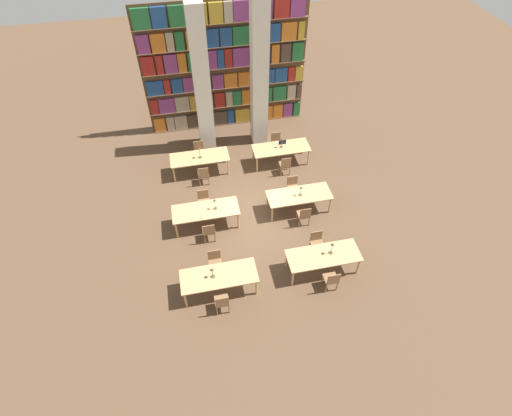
# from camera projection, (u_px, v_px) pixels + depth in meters

# --- Properties ---
(ground_plane) EXTENTS (40.00, 40.00, 0.00)m
(ground_plane) POSITION_uv_depth(u_px,v_px,m) (254.00, 216.00, 14.69)
(ground_plane) COLOR brown
(bookshelf_bank) EXTENTS (6.93, 0.35, 5.50)m
(bookshelf_bank) POSITION_uv_depth(u_px,v_px,m) (225.00, 68.00, 16.76)
(bookshelf_bank) COLOR brown
(bookshelf_bank) RESTS_ON ground_plane
(pillar_left) EXTENTS (0.64, 0.64, 6.00)m
(pillar_left) POSITION_uv_depth(u_px,v_px,m) (202.00, 83.00, 15.39)
(pillar_left) COLOR beige
(pillar_left) RESTS_ON ground_plane
(pillar_center) EXTENTS (0.64, 0.64, 6.00)m
(pillar_center) POSITION_uv_depth(u_px,v_px,m) (259.00, 77.00, 15.71)
(pillar_center) COLOR beige
(pillar_center) RESTS_ON ground_plane
(reading_table_0) EXTENTS (2.32, 0.91, 0.77)m
(reading_table_0) POSITION_uv_depth(u_px,v_px,m) (219.00, 277.00, 12.03)
(reading_table_0) COLOR tan
(reading_table_0) RESTS_ON ground_plane
(chair_0) EXTENTS (0.42, 0.40, 0.90)m
(chair_0) POSITION_uv_depth(u_px,v_px,m) (222.00, 302.00, 11.67)
(chair_0) COLOR olive
(chair_0) RESTS_ON ground_plane
(chair_1) EXTENTS (0.42, 0.40, 0.90)m
(chair_1) POSITION_uv_depth(u_px,v_px,m) (215.00, 262.00, 12.67)
(chair_1) COLOR olive
(chair_1) RESTS_ON ground_plane
(desk_lamp_0) EXTENTS (0.14, 0.14, 0.41)m
(desk_lamp_0) POSITION_uv_depth(u_px,v_px,m) (212.00, 271.00, 11.75)
(desk_lamp_0) COLOR brown
(desk_lamp_0) RESTS_ON reading_table_0
(reading_table_1) EXTENTS (2.32, 0.91, 0.77)m
(reading_table_1) POSITION_uv_depth(u_px,v_px,m) (323.00, 257.00, 12.55)
(reading_table_1) COLOR tan
(reading_table_1) RESTS_ON ground_plane
(chair_2) EXTENTS (0.42, 0.40, 0.90)m
(chair_2) POSITION_uv_depth(u_px,v_px,m) (332.00, 279.00, 12.21)
(chair_2) COLOR olive
(chair_2) RESTS_ON ground_plane
(chair_3) EXTENTS (0.42, 0.40, 0.90)m
(chair_3) POSITION_uv_depth(u_px,v_px,m) (317.00, 242.00, 13.21)
(chair_3) COLOR olive
(chair_3) RESTS_ON ground_plane
(desk_lamp_1) EXTENTS (0.14, 0.14, 0.48)m
(desk_lamp_1) POSITION_uv_depth(u_px,v_px,m) (332.00, 247.00, 12.32)
(desk_lamp_1) COLOR brown
(desk_lamp_1) RESTS_ON reading_table_1
(reading_table_2) EXTENTS (2.32, 0.91, 0.77)m
(reading_table_2) POSITION_uv_depth(u_px,v_px,m) (206.00, 211.00, 13.89)
(reading_table_2) COLOR tan
(reading_table_2) RESTS_ON ground_plane
(chair_4) EXTENTS (0.42, 0.40, 0.90)m
(chair_4) POSITION_uv_depth(u_px,v_px,m) (209.00, 231.00, 13.54)
(chair_4) COLOR olive
(chair_4) RESTS_ON ground_plane
(chair_5) EXTENTS (0.42, 0.40, 0.90)m
(chair_5) POSITION_uv_depth(u_px,v_px,m) (204.00, 200.00, 14.54)
(chair_5) COLOR olive
(chair_5) RESTS_ON ground_plane
(desk_lamp_2) EXTENTS (0.14, 0.14, 0.46)m
(desk_lamp_2) POSITION_uv_depth(u_px,v_px,m) (215.00, 202.00, 13.65)
(desk_lamp_2) COLOR brown
(desk_lamp_2) RESTS_ON reading_table_2
(reading_table_3) EXTENTS (2.32, 0.91, 0.77)m
(reading_table_3) POSITION_uv_depth(u_px,v_px,m) (299.00, 196.00, 14.41)
(reading_table_3) COLOR tan
(reading_table_3) RESTS_ON ground_plane
(chair_6) EXTENTS (0.42, 0.40, 0.90)m
(chair_6) POSITION_uv_depth(u_px,v_px,m) (304.00, 215.00, 14.06)
(chair_6) COLOR olive
(chair_6) RESTS_ON ground_plane
(chair_7) EXTENTS (0.42, 0.40, 0.90)m
(chair_7) POSITION_uv_depth(u_px,v_px,m) (293.00, 186.00, 15.05)
(chair_7) COLOR olive
(chair_7) RESTS_ON ground_plane
(desk_lamp_3) EXTENTS (0.14, 0.14, 0.42)m
(desk_lamp_3) POSITION_uv_depth(u_px,v_px,m) (301.00, 189.00, 14.13)
(desk_lamp_3) COLOR brown
(desk_lamp_3) RESTS_ON reading_table_3
(reading_table_4) EXTENTS (2.32, 0.91, 0.77)m
(reading_table_4) POSITION_uv_depth(u_px,v_px,m) (200.00, 158.00, 15.87)
(reading_table_4) COLOR tan
(reading_table_4) RESTS_ON ground_plane
(chair_8) EXTENTS (0.42, 0.40, 0.90)m
(chair_8) POSITION_uv_depth(u_px,v_px,m) (203.00, 174.00, 15.53)
(chair_8) COLOR olive
(chair_8) RESTS_ON ground_plane
(chair_9) EXTENTS (0.42, 0.40, 0.90)m
(chair_9) POSITION_uv_depth(u_px,v_px,m) (199.00, 151.00, 16.52)
(chair_9) COLOR olive
(chair_9) RESTS_ON ground_plane
(desk_lamp_4) EXTENTS (0.14, 0.14, 0.49)m
(desk_lamp_4) POSITION_uv_depth(u_px,v_px,m) (199.00, 151.00, 15.55)
(desk_lamp_4) COLOR brown
(desk_lamp_4) RESTS_ON reading_table_4
(reading_table_5) EXTENTS (2.32, 0.91, 0.77)m
(reading_table_5) POSITION_uv_depth(u_px,v_px,m) (281.00, 149.00, 16.28)
(reading_table_5) COLOR tan
(reading_table_5) RESTS_ON ground_plane
(chair_10) EXTENTS (0.42, 0.40, 0.90)m
(chair_10) POSITION_uv_depth(u_px,v_px,m) (285.00, 164.00, 15.93)
(chair_10) COLOR olive
(chair_10) RESTS_ON ground_plane
(chair_11) EXTENTS (0.42, 0.40, 0.90)m
(chair_11) POSITION_uv_depth(u_px,v_px,m) (276.00, 142.00, 16.93)
(chair_11) COLOR olive
(chair_11) RESTS_ON ground_plane
(desk_lamp_5) EXTENTS (0.14, 0.14, 0.45)m
(desk_lamp_5) POSITION_uv_depth(u_px,v_px,m) (282.00, 141.00, 16.03)
(desk_lamp_5) COLOR brown
(desk_lamp_5) RESTS_ON reading_table_5
(laptop) EXTENTS (0.32, 0.22, 0.21)m
(laptop) POSITION_uv_depth(u_px,v_px,m) (282.00, 143.00, 16.39)
(laptop) COLOR silver
(laptop) RESTS_ON reading_table_5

